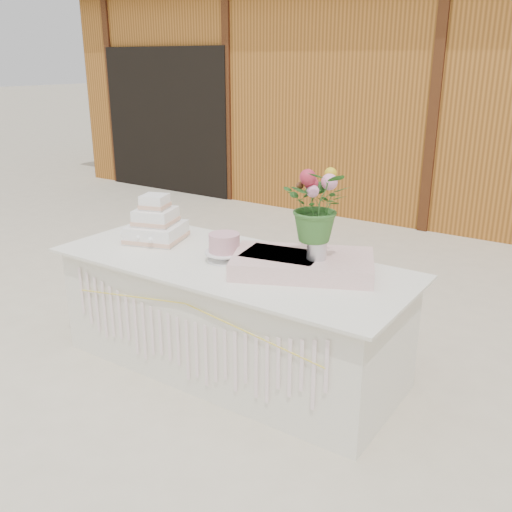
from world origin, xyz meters
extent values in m
plane|color=beige|center=(0.00, 0.00, 0.00)|extent=(80.00, 80.00, 0.00)
cube|color=#A86423|center=(0.00, 6.00, 1.50)|extent=(12.00, 4.00, 3.00)
cube|color=black|center=(-4.20, 3.98, 1.10)|extent=(2.40, 0.08, 2.20)
cube|color=white|center=(0.00, 0.00, 0.38)|extent=(2.28, 0.88, 0.75)
cube|color=white|center=(0.00, 0.00, 0.76)|extent=(2.40, 1.00, 0.02)
cube|color=white|center=(-0.71, 0.07, 0.83)|extent=(0.45, 0.45, 0.12)
cube|color=#E5AD90|center=(-0.71, 0.07, 0.79)|extent=(0.47, 0.47, 0.03)
cube|color=white|center=(-0.71, 0.07, 0.95)|extent=(0.32, 0.32, 0.11)
cube|color=#E5AD90|center=(-0.71, 0.07, 0.92)|extent=(0.34, 0.34, 0.03)
cube|color=white|center=(-0.71, 0.07, 1.06)|extent=(0.21, 0.21, 0.10)
cube|color=#E5AD90|center=(-0.71, 0.07, 1.03)|extent=(0.23, 0.23, 0.03)
cylinder|color=white|center=(-0.03, -0.02, 0.78)|extent=(0.22, 0.22, 0.01)
cylinder|color=white|center=(-0.03, -0.02, 0.80)|extent=(0.06, 0.06, 0.04)
cylinder|color=white|center=(-0.03, -0.02, 0.83)|extent=(0.26, 0.26, 0.01)
cylinder|color=#E4A4AF|center=(-0.03, -0.02, 0.90)|extent=(0.20, 0.20, 0.12)
cube|color=#FFD3CD|center=(0.49, 0.09, 0.82)|extent=(0.98, 0.80, 0.11)
cylinder|color=silver|center=(0.59, 0.08, 0.96)|extent=(0.12, 0.12, 0.16)
imported|color=#346829|center=(0.59, 0.08, 1.26)|extent=(0.48, 0.44, 0.44)
camera|label=1|loc=(2.10, -2.80, 2.01)|focal=40.00mm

